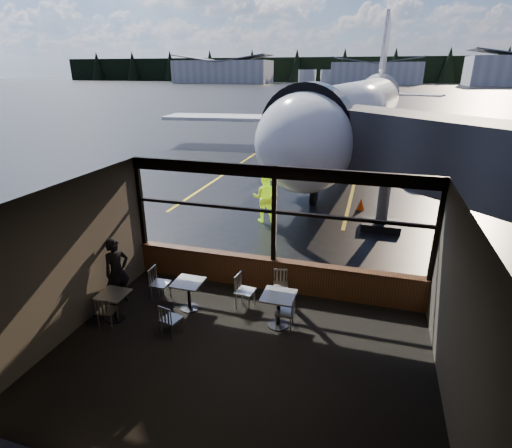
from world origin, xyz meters
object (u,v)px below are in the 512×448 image
at_px(cafe_table_mid, 189,295).
at_px(chair_near_w, 245,292).
at_px(cone_nose, 361,204).
at_px(passenger, 117,272).
at_px(jet_bridge, 408,172).
at_px(chair_near_e, 285,312).
at_px(chair_mid_s, 171,319).
at_px(cone_wing, 258,150).
at_px(chair_mid_w, 160,284).
at_px(chair_near_n, 281,285).
at_px(airliner, 361,72).
at_px(cafe_table_left, 115,306).
at_px(cafe_table_near, 278,310).
at_px(chair_left_s, 107,311).
at_px(ground_crew, 265,198).

relative_size(cafe_table_mid, chair_near_w, 0.84).
bearing_deg(cafe_table_mid, cone_nose, 67.58).
relative_size(passenger, cone_nose, 3.55).
height_order(jet_bridge, chair_near_e, jet_bridge).
bearing_deg(chair_mid_s, cone_wing, 113.60).
bearing_deg(chair_mid_w, chair_near_n, 105.90).
relative_size(jet_bridge, chair_mid_w, 11.39).
height_order(chair_near_n, cone_nose, chair_near_n).
xyz_separation_m(jet_bridge, chair_mid_w, (-6.33, -6.87, -1.85)).
bearing_deg(chair_near_e, airliner, -2.61).
bearing_deg(chair_near_w, cafe_table_left, -58.69).
bearing_deg(chair_near_n, cone_nose, -116.15).
height_order(cafe_table_near, cafe_table_mid, cafe_table_near).
xyz_separation_m(jet_bridge, cafe_table_left, (-6.95, -8.00, -1.95)).
bearing_deg(chair_near_n, cafe_table_left, 15.00).
bearing_deg(airliner, chair_near_e, -85.68).
height_order(cone_nose, cone_wing, cone_nose).
bearing_deg(cafe_table_near, cafe_table_left, -167.32).
relative_size(jet_bridge, cafe_table_near, 12.58).
xyz_separation_m(chair_mid_w, cone_nose, (4.75, 9.09, -0.21)).
relative_size(airliner, chair_left_s, 44.61).
bearing_deg(jet_bridge, cone_wing, 125.27).
xyz_separation_m(airliner, cafe_table_left, (-4.34, -22.75, -5.28)).
xyz_separation_m(chair_mid_s, chair_left_s, (-1.62, -0.11, -0.01)).
relative_size(chair_near_w, chair_mid_w, 1.00).
relative_size(chair_mid_w, chair_left_s, 1.12).
height_order(cafe_table_near, ground_crew, ground_crew).
bearing_deg(cafe_table_left, chair_mid_s, -6.04).
relative_size(cafe_table_left, chair_mid_s, 0.86).
distance_m(chair_mid_s, ground_crew, 7.86).
distance_m(airliner, cone_nose, 13.67).
distance_m(chair_left_s, cone_nose, 11.80).
xyz_separation_m(cafe_table_left, chair_left_s, (-0.01, -0.28, 0.05)).
xyz_separation_m(airliner, cone_nose, (1.03, -12.52, -5.40)).
bearing_deg(cafe_table_near, cafe_table_mid, 178.39).
relative_size(airliner, cafe_table_left, 50.79).
distance_m(airliner, cafe_table_near, 22.49).
bearing_deg(ground_crew, chair_near_n, 100.71).
bearing_deg(passenger, jet_bridge, -17.15).
relative_size(cafe_table_mid, chair_near_n, 0.96).
relative_size(chair_near_n, passenger, 0.45).
distance_m(cafe_table_left, chair_mid_w, 1.30).
xyz_separation_m(chair_near_w, cone_wing, (-5.46, 20.06, -0.25)).
height_order(chair_mid_w, passenger, passenger).
xyz_separation_m(chair_near_w, ground_crew, (-1.20, 6.27, 0.52)).
bearing_deg(cone_nose, cafe_table_mid, -112.42).
xyz_separation_m(cafe_table_left, passenger, (-0.35, 0.72, 0.54)).
bearing_deg(chair_mid_s, chair_near_e, 34.76).
bearing_deg(cone_nose, chair_left_s, -117.11).
height_order(cafe_table_mid, chair_mid_s, chair_mid_s).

